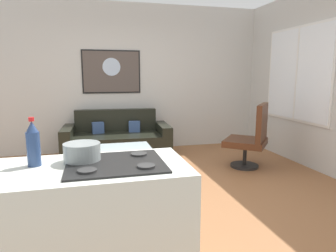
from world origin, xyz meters
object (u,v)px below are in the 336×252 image
(coffee_table, at_px, (120,150))
(soda_bottle_2, at_px, (33,144))
(couch, at_px, (117,142))
(armchair, at_px, (251,138))
(wall_painting, at_px, (112,72))
(mixing_bowl, at_px, (82,153))

(coffee_table, height_order, soda_bottle_2, soda_bottle_2)
(couch, height_order, armchair, armchair)
(armchair, relative_size, wall_painting, 0.95)
(soda_bottle_2, xyz_separation_m, wall_painting, (0.75, 3.88, 0.47))
(coffee_table, relative_size, mixing_bowl, 3.75)
(couch, height_order, coffee_table, couch)
(wall_painting, bearing_deg, couch, -87.79)
(mixing_bowl, bearing_deg, coffee_table, 79.17)
(soda_bottle_2, bearing_deg, wall_painting, 79.11)
(mixing_bowl, bearing_deg, wall_painting, 83.18)
(coffee_table, distance_m, wall_painting, 1.93)
(armchair, bearing_deg, soda_bottle_2, -141.51)
(couch, distance_m, armchair, 2.31)
(couch, xyz_separation_m, soda_bottle_2, (-0.77, -3.33, 0.77))
(couch, distance_m, soda_bottle_2, 3.50)
(armchair, relative_size, mixing_bowl, 4.41)
(coffee_table, bearing_deg, mixing_bowl, -100.83)
(wall_painting, bearing_deg, coffee_table, -90.81)
(soda_bottle_2, bearing_deg, couch, 77.00)
(armchair, height_order, soda_bottle_2, soda_bottle_2)
(armchair, bearing_deg, couch, 150.79)
(soda_bottle_2, distance_m, mixing_bowl, 0.29)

